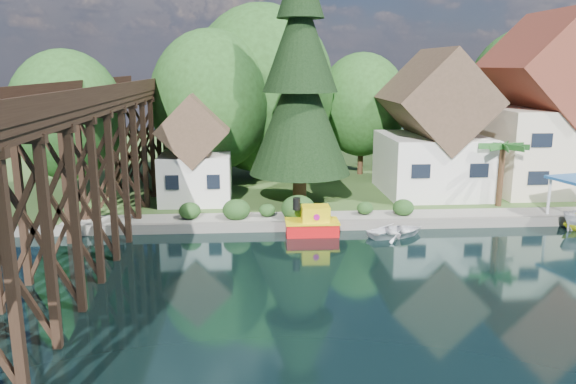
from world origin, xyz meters
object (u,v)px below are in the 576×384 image
object	(u,v)px
house_left	(433,133)
house_center	(545,115)
tugboat	(313,223)
boat_white_a	(397,230)
trestle_bridge	(87,156)
shed	(195,156)
conifer	(300,83)
palm_tree	(503,148)

from	to	relation	value
house_left	house_center	xyz separation A→B (m)	(9.00, 0.50, 1.28)
tugboat	boat_white_a	distance (m)	5.16
trestle_bridge	shed	world-z (taller)	trestle_bridge
trestle_bridge	shed	distance (m)	10.69
conifer	shed	bearing A→B (deg)	171.77
house_left	shed	distance (m)	18.11
trestle_bridge	palm_tree	xyz separation A→B (m)	(26.46, 6.29, -0.72)
palm_tree	shed	bearing A→B (deg)	171.95
house_left	shed	size ratio (longest dim) A/B	1.40
house_center	palm_tree	distance (m)	7.69
palm_tree	tugboat	size ratio (longest dim) A/B	1.43
trestle_bridge	tugboat	world-z (taller)	trestle_bridge
conifer	boat_white_a	distance (m)	12.31
conifer	tugboat	size ratio (longest dim) A/B	5.36
house_left	tugboat	xyz separation A→B (m)	(-10.27, -8.83, -4.42)
conifer	tugboat	world-z (taller)	conifer
trestle_bridge	shed	bearing A→B (deg)	61.81
boat_white_a	conifer	bearing A→B (deg)	18.94
shed	tugboat	size ratio (longest dim) A/B	2.37
trestle_bridge	shed	xyz separation A→B (m)	(5.00, 9.33, -1.52)
house_left	tugboat	world-z (taller)	house_left
house_center	tugboat	world-z (taller)	house_center
house_center	tugboat	distance (m)	22.15
shed	conifer	bearing A→B (deg)	-8.23
house_center	palm_tree	size ratio (longest dim) A/B	2.94
trestle_bridge	house_left	world-z (taller)	house_left
house_center	shed	world-z (taller)	house_center
house_left	boat_white_a	world-z (taller)	house_left
conifer	tugboat	distance (m)	10.42
conifer	tugboat	xyz separation A→B (m)	(0.25, -6.25, -8.34)
conifer	boat_white_a	xyz separation A→B (m)	(5.36, -6.91, -8.67)
house_center	conifer	xyz separation A→B (m)	(-19.52, -3.08, 2.64)
trestle_bridge	house_center	xyz separation A→B (m)	(32.00, 11.33, 1.07)
house_left	conifer	distance (m)	11.52
boat_white_a	tugboat	bearing A→B (deg)	63.77
tugboat	shed	bearing A→B (deg)	136.52
shed	boat_white_a	size ratio (longest dim) A/B	2.10
conifer	tugboat	bearing A→B (deg)	-87.70
trestle_bridge	boat_white_a	world-z (taller)	trestle_bridge
shed	conifer	world-z (taller)	conifer
house_left	boat_white_a	size ratio (longest dim) A/B	2.96
trestle_bridge	house_center	distance (m)	33.96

